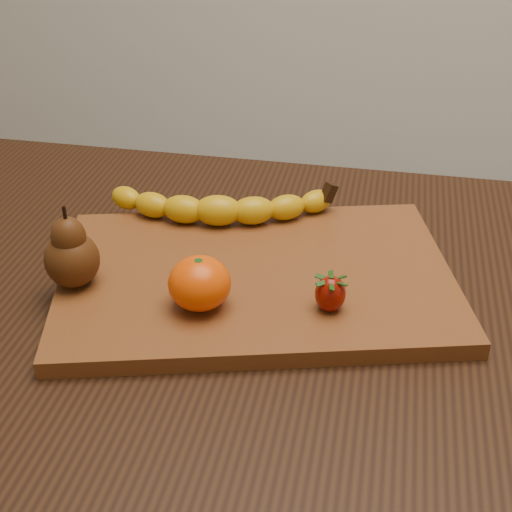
% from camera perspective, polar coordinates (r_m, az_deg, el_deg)
% --- Properties ---
extents(table, '(1.00, 0.70, 0.76)m').
position_cam_1_polar(table, '(0.90, -2.93, -7.28)').
color(table, black).
rests_on(table, ground).
extents(cutting_board, '(0.51, 0.41, 0.02)m').
position_cam_1_polar(cutting_board, '(0.83, 0.00, -1.76)').
color(cutting_board, brown).
rests_on(cutting_board, table).
extents(banana, '(0.26, 0.10, 0.04)m').
position_cam_1_polar(banana, '(0.91, -3.06, 3.66)').
color(banana, '#E5AF0A').
rests_on(banana, cutting_board).
extents(pear, '(0.07, 0.07, 0.10)m').
position_cam_1_polar(pear, '(0.80, -14.66, 0.75)').
color(pear, '#4D270C').
rests_on(pear, cutting_board).
extents(mandarin, '(0.07, 0.07, 0.06)m').
position_cam_1_polar(mandarin, '(0.75, -4.54, -2.18)').
color(mandarin, '#FC4C02').
rests_on(mandarin, cutting_board).
extents(strawberry, '(0.04, 0.04, 0.04)m').
position_cam_1_polar(strawberry, '(0.75, 5.97, -2.92)').
color(strawberry, '#8B0E03').
rests_on(strawberry, cutting_board).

